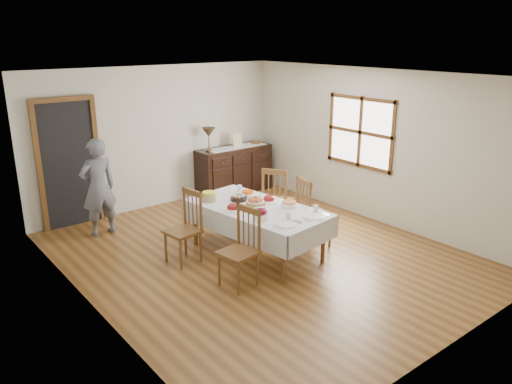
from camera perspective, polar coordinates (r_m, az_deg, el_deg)
ground at (r=7.46m, az=0.48°, el=-7.15°), size 6.00×6.00×0.00m
room_shell at (r=7.18m, az=-2.52°, el=5.66°), size 5.02×6.02×2.65m
dining_table at (r=7.27m, az=0.06°, el=-2.36°), size 1.35×2.25×0.73m
chair_left_near at (r=6.41m, az=-1.71°, el=-6.31°), size 0.49×0.49×1.04m
chair_left_far at (r=7.14m, az=-8.08°, el=-3.91°), size 0.48×0.48×1.04m
chair_right_near at (r=7.63m, az=6.33°, el=-2.27°), size 0.54×0.54×1.08m
chair_right_far at (r=8.20m, az=2.38°, el=-0.75°), size 0.62×0.62×1.08m
sideboard at (r=10.21m, az=-2.52°, el=2.54°), size 1.59×0.57×0.95m
person at (r=8.29m, az=-17.61°, el=0.83°), size 0.55×0.37×1.70m
bread_basket at (r=7.16m, az=-0.07°, el=-1.30°), size 0.29×0.29×0.17m
egg_basket at (r=7.51m, az=-1.99°, el=-0.68°), size 0.25×0.25×0.10m
ham_platter_a at (r=7.13m, az=-2.62°, el=-1.78°), size 0.30×0.30×0.11m
ham_platter_b at (r=7.48m, az=1.50°, el=-0.84°), size 0.32×0.32×0.11m
beet_bowl at (r=6.73m, az=0.49°, el=-2.57°), size 0.22×0.22×0.16m
carrot_bowl at (r=7.70m, az=-0.99°, el=-0.20°), size 0.21×0.21×0.09m
pineapple_bowl at (r=7.50m, az=-5.40°, el=-0.53°), size 0.22×0.22×0.14m
casserole_dish at (r=7.25m, az=3.80°, el=-1.38°), size 0.23×0.23×0.08m
butter_dish at (r=7.04m, az=0.42°, el=-1.97°), size 0.15×0.11×0.07m
setting_left at (r=6.63m, az=3.61°, el=-3.40°), size 0.44×0.31×0.10m
setting_right at (r=6.94m, az=6.81°, el=-2.52°), size 0.44×0.31×0.10m
glass_far_a at (r=7.59m, az=-4.80°, el=-0.48°), size 0.06×0.06×0.09m
glass_far_b at (r=7.96m, az=-1.88°, el=0.45°), size 0.07×0.07×0.09m
runner at (r=10.09m, az=-2.28°, el=5.16°), size 1.30×0.35×0.01m
table_lamp at (r=9.72m, az=-5.43°, el=6.73°), size 0.26×0.26×0.46m
picture_frame at (r=10.09m, az=-2.14°, el=5.95°), size 0.22×0.08×0.28m
deco_bowl at (r=10.41m, az=-0.01°, el=5.71°), size 0.20×0.20×0.06m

